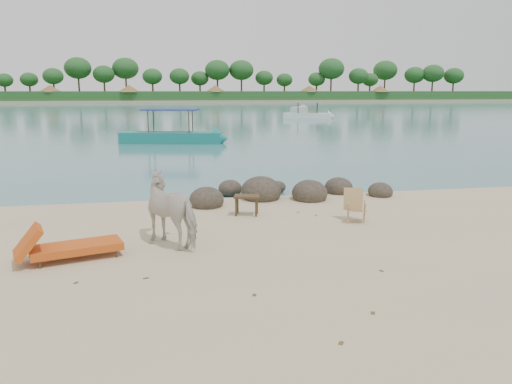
# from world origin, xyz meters

# --- Properties ---
(water) EXTENTS (400.00, 400.00, 0.00)m
(water) POSITION_xyz_m (0.00, 90.00, 0.00)
(water) COLOR #3C7079
(water) RESTS_ON ground
(far_shore) EXTENTS (420.00, 90.00, 1.40)m
(far_shore) POSITION_xyz_m (0.00, 170.00, 0.00)
(far_shore) COLOR tan
(far_shore) RESTS_ON ground
(far_scenery) EXTENTS (420.00, 18.00, 9.50)m
(far_scenery) POSITION_xyz_m (0.03, 136.70, 3.14)
(far_scenery) COLOR #1E4C1E
(far_scenery) RESTS_ON ground
(boulders) EXTENTS (6.26, 2.72, 0.91)m
(boulders) POSITION_xyz_m (2.15, 5.66, 0.18)
(boulders) COLOR #322B21
(boulders) RESTS_ON ground
(cow) EXTENTS (1.71, 1.90, 1.50)m
(cow) POSITION_xyz_m (-1.08, 1.65, 0.75)
(cow) COLOR silver
(cow) RESTS_ON ground
(side_table) EXTENTS (0.73, 0.57, 0.52)m
(side_table) POSITION_xyz_m (0.82, 3.77, 0.26)
(side_table) COLOR black
(side_table) RESTS_ON ground
(lounge_chair) EXTENTS (2.22, 1.30, 0.63)m
(lounge_chair) POSITION_xyz_m (-2.98, 1.01, 0.32)
(lounge_chair) COLOR #CD4D18
(lounge_chair) RESTS_ON ground
(deck_chair) EXTENTS (0.67, 0.70, 0.80)m
(deck_chair) POSITION_xyz_m (3.36, 2.59, 0.40)
(deck_chair) COLOR tan
(deck_chair) RESTS_ON ground
(boat_near) EXTENTS (7.28, 3.15, 3.45)m
(boat_near) POSITION_xyz_m (-0.70, 23.41, 1.72)
(boat_near) COLOR #15766E
(boat_near) RESTS_ON water
(boat_mid) EXTENTS (6.50, 3.65, 3.12)m
(boat_mid) POSITION_xyz_m (16.06, 49.75, 1.56)
(boat_mid) COLOR silver
(boat_mid) RESTS_ON water
(boat_far) EXTENTS (4.56, 6.22, 0.74)m
(boat_far) POSITION_xyz_m (21.49, 72.98, 0.37)
(boat_far) COLOR silver
(boat_far) RESTS_ON water
(dead_leaves) EXTENTS (5.51, 7.03, 0.00)m
(dead_leaves) POSITION_xyz_m (0.26, 0.31, 0.00)
(dead_leaves) COLOR brown
(dead_leaves) RESTS_ON ground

